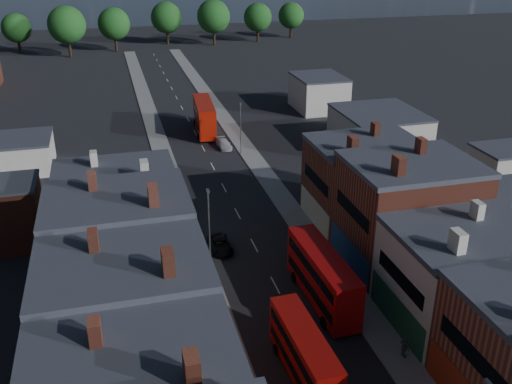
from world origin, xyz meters
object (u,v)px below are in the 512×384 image
ped_3 (405,347)px  bus_0 (304,353)px  bus_2 (204,116)px  car_2 (220,244)px  car_3 (224,144)px  bus_1 (323,276)px

ped_3 → bus_0: bearing=83.9°
bus_2 → car_2: 40.35m
car_2 → car_3: 32.05m
bus_2 → car_3: 9.04m
bus_1 → ped_3: (3.59, -8.97, -1.63)m
bus_0 → bus_1: bus_1 is taller
bus_2 → ped_3: 60.76m
car_2 → car_3: bearing=76.0°
car_3 → ped_3: 52.01m
bus_0 → bus_2: 60.67m
bus_0 → ped_3: (8.47, 0.08, -1.24)m
bus_1 → ped_3: size_ratio=6.18×
ped_3 → bus_1: bearing=15.2°
bus_0 → car_2: (-2.22, 20.66, -1.66)m
bus_2 → bus_1: bearing=-83.6°
car_2 → car_3: car_3 is taller
bus_0 → ped_3: 8.57m
bus_0 → car_3: bearing=82.9°
bus_2 → ped_3: bearing=-80.5°
ped_3 → car_3: bearing=-2.5°
car_3 → ped_3: size_ratio=2.40×
bus_0 → ped_3: bus_0 is taller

